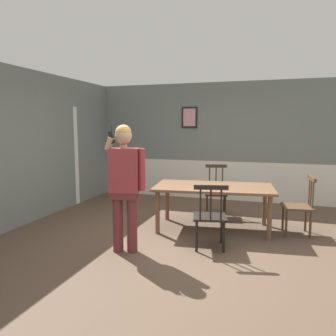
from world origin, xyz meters
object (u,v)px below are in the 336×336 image
(person_figure, at_px, (125,180))
(chair_near_window, at_px, (210,216))
(chair_by_doorway, at_px, (216,192))
(dining_table, at_px, (214,190))
(chair_at_table_head, at_px, (299,206))

(person_figure, bearing_deg, chair_near_window, -168.96)
(chair_by_doorway, bearing_deg, person_figure, 58.05)
(dining_table, xyz_separation_m, chair_at_table_head, (1.33, 0.15, -0.19))
(chair_at_table_head, height_order, person_figure, person_figure)
(chair_at_table_head, distance_m, person_figure, 2.78)
(chair_near_window, relative_size, chair_by_doorway, 0.97)
(chair_by_doorway, height_order, chair_at_table_head, chair_by_doorway)
(dining_table, height_order, chair_by_doorway, chair_by_doorway)
(person_figure, bearing_deg, dining_table, -138.12)
(dining_table, xyz_separation_m, chair_by_doorway, (-0.10, 0.88, -0.19))
(dining_table, relative_size, chair_at_table_head, 2.16)
(person_figure, bearing_deg, chair_at_table_head, -159.42)
(chair_by_doorway, xyz_separation_m, person_figure, (-0.85, -2.22, 0.53))
(chair_by_doorway, distance_m, chair_at_table_head, 1.61)
(dining_table, relative_size, chair_near_window, 2.16)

